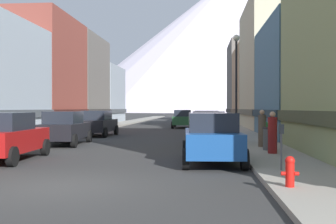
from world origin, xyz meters
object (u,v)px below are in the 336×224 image
car_left_2 (98,123)px  car_right_1 (208,128)px  car_right_0 (212,138)px  car_driving_0 (183,119)px  trash_bin_right (270,139)px  potted_plant_1 (265,130)px  parking_meter_near (281,140)px  pedestrian_1 (272,134)px  car_right_2 (207,123)px  fire_hydrant_near (290,170)px  streetlamp_right (236,71)px  car_left_1 (65,128)px  pedestrian_2 (262,130)px  car_left_0 (5,136)px

car_left_2 → car_right_1: same height
car_right_0 → car_driving_0: 26.49m
trash_bin_right → potted_plant_1: 5.77m
car_left_2 → car_right_0: size_ratio=0.99×
parking_meter_near → pedestrian_1: pedestrian_1 is taller
pedestrian_1 → car_right_2: bearing=101.3°
pedestrian_1 → fire_hydrant_near: bearing=-96.4°
car_right_2 → pedestrian_1: bearing=-78.7°
streetlamp_right → car_right_2: bearing=104.9°
car_right_2 → fire_hydrant_near: 19.41m
streetlamp_right → pedestrian_1: bearing=-82.0°
trash_bin_right → pedestrian_1: 1.35m
pedestrian_1 → car_left_1: bearing=154.8°
car_right_2 → pedestrian_2: (2.45, -9.37, 0.05)m
potted_plant_1 → pedestrian_2: 4.26m
car_right_2 → trash_bin_right: size_ratio=4.51×
fire_hydrant_near → car_left_0: bearing=150.7°
fire_hydrant_near → streetlamp_right: (-0.10, 13.52, 3.46)m
car_driving_0 → pedestrian_2: pedestrian_2 is taller
car_left_1 → fire_hydrant_near: size_ratio=6.37×
car_left_2 → parking_meter_near: bearing=-59.6°
car_right_1 → fire_hydrant_near: size_ratio=6.26×
car_driving_0 → car_left_0: bearing=-101.6°
car_left_2 → car_right_1: (7.60, -6.90, 0.00)m
car_right_1 → streetlamp_right: 3.77m
pedestrian_2 → parking_meter_near: bearing=-93.9°
fire_hydrant_near → car_right_2: bearing=94.9°
car_left_1 → potted_plant_1: 11.04m
car_right_1 → potted_plant_1: size_ratio=4.24×
car_left_0 → car_left_1: (0.00, 6.66, 0.00)m
car_left_0 → fire_hydrant_near: bearing=-29.3°
car_right_1 → streetlamp_right: size_ratio=0.75×
car_right_0 → potted_plant_1: bearing=70.7°
parking_meter_near → streetlamp_right: bearing=92.1°
car_right_2 → potted_plant_1: car_right_2 is taller
potted_plant_1 → streetlamp_right: 3.71m
car_right_1 → fire_hydrant_near: car_right_1 is taller
car_left_2 → potted_plant_1: (10.80, -4.76, -0.17)m
car_left_1 → pedestrian_1: bearing=-25.2°
car_left_1 → pedestrian_2: (10.05, -1.88, 0.05)m
car_right_1 → car_right_2: same height
car_left_0 → car_left_2: (-0.00, 13.72, 0.00)m
car_left_2 → car_driving_0: 13.64m
car_right_0 → fire_hydrant_near: car_right_0 is taller
trash_bin_right → streetlamp_right: (-1.00, 5.09, 3.34)m
car_left_0 → parking_meter_near: car_left_0 is taller
car_left_0 → streetlamp_right: 12.75m
car_left_1 → pedestrian_2: size_ratio=2.60×
fire_hydrant_near → pedestrian_2: bearing=85.4°
car_left_2 → parking_meter_near: (9.55, -16.29, 0.11)m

